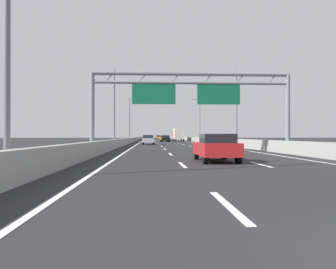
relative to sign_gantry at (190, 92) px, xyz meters
The scene contains 52 objects.
ground_plane 76.33m from the sign_gantry, 89.93° to the left, with size 260.00×260.00×0.00m, color #262628.
lane_dash_left_0 20.95m from the sign_gantry, 94.80° to the right, with size 0.16×3.00×0.01m, color white.
lane_dash_left_1 12.42m from the sign_gantry, 98.57° to the right, with size 0.16×3.00×0.01m, color white.
lane_dash_left_2 5.59m from the sign_gantry, 126.27° to the right, with size 0.16×3.00×0.01m, color white.
lane_dash_left_3 8.39m from the sign_gantry, 104.34° to the left, with size 0.16×3.00×0.01m, color white.
lane_dash_left_4 16.48m from the sign_gantry, 96.21° to the left, with size 0.16×3.00×0.01m, color white.
lane_dash_left_5 25.19m from the sign_gantry, 93.96° to the left, with size 0.16×3.00×0.01m, color white.
lane_dash_left_6 34.06m from the sign_gantry, 92.90° to the left, with size 0.16×3.00×0.01m, color white.
lane_dash_left_7 42.98m from the sign_gantry, 92.29° to the left, with size 0.16×3.00×0.01m, color white.
lane_dash_left_8 51.92m from the sign_gantry, 91.89° to the left, with size 0.16×3.00×0.01m, color white.
lane_dash_left_9 60.89m from the sign_gantry, 91.61° to the left, with size 0.16×3.00×0.01m, color white.
lane_dash_left_10 69.86m from the sign_gantry, 91.40° to the left, with size 0.16×3.00×0.01m, color white.
lane_dash_left_11 78.84m from the sign_gantry, 91.24° to the left, with size 0.16×3.00×0.01m, color white.
lane_dash_left_12 87.82m from the sign_gantry, 91.11° to the left, with size 0.16×3.00×0.01m, color white.
lane_dash_left_13 96.81m from the sign_gantry, 91.01° to the left, with size 0.16×3.00×0.01m, color white.
lane_dash_left_14 105.80m from the sign_gantry, 90.92° to the left, with size 0.16×3.00×0.01m, color white.
lane_dash_left_15 114.79m from the sign_gantry, 90.85° to the left, with size 0.16×3.00×0.01m, color white.
lane_dash_left_16 123.78m from the sign_gantry, 90.79° to the left, with size 0.16×3.00×0.01m, color white.
lane_dash_left_17 132.77m from the sign_gantry, 90.74° to the left, with size 0.16×3.00×0.01m, color white.
lane_dash_right_1 12.44m from the sign_gantry, 80.51° to the right, with size 0.16×3.00×0.01m, color white.
lane_dash_right_2 5.65m from the sign_gantry, 50.83° to the right, with size 0.16×3.00×0.01m, color white.
lane_dash_right_3 8.43m from the sign_gantry, 74.16° to the left, with size 0.16×3.00×0.01m, color white.
lane_dash_right_4 16.50m from the sign_gantry, 83.11° to the left, with size 0.16×3.00×0.01m, color white.
lane_dash_right_5 25.21m from the sign_gantry, 85.61° to the left, with size 0.16×3.00×0.01m, color white.
lane_dash_right_6 34.07m from the sign_gantry, 86.78° to the left, with size 0.16×3.00×0.01m, color white.
lane_dash_right_7 42.99m from the sign_gantry, 87.46° to the left, with size 0.16×3.00×0.01m, color white.
lane_dash_right_8 51.93m from the sign_gantry, 87.90° to the left, with size 0.16×3.00×0.01m, color white.
lane_dash_right_9 60.89m from the sign_gantry, 88.21° to the left, with size 0.16×3.00×0.01m, color white.
lane_dash_right_10 69.87m from the sign_gantry, 88.44° to the left, with size 0.16×3.00×0.01m, color white.
lane_dash_right_11 78.84m from the sign_gantry, 88.62° to the left, with size 0.16×3.00×0.01m, color white.
lane_dash_right_12 87.83m from the sign_gantry, 88.76° to the left, with size 0.16×3.00×0.01m, color white.
lane_dash_right_13 96.81m from the sign_gantry, 88.88° to the left, with size 0.16×3.00×0.01m, color white.
lane_dash_right_14 105.80m from the sign_gantry, 88.97° to the left, with size 0.16×3.00×0.01m, color white.
lane_dash_right_15 114.79m from the sign_gantry, 89.05° to the left, with size 0.16×3.00×0.01m, color white.
lane_dash_right_16 123.78m from the sign_gantry, 89.12° to the left, with size 0.16×3.00×0.01m, color white.
lane_dash_right_17 132.78m from the sign_gantry, 89.18° to the left, with size 0.16×3.00×0.01m, color white.
edge_line_left 64.56m from the sign_gantry, 94.59° to the left, with size 0.16×176.00×0.01m, color white.
edge_line_right 64.58m from the sign_gantry, 85.24° to the left, with size 0.16×176.00×0.01m, color white.
barrier_left 86.55m from the sign_gantry, 94.52° to the left, with size 0.45×220.00×0.95m.
barrier_right 86.57m from the sign_gantry, 85.36° to the left, with size 0.45×220.00×0.95m.
sign_gantry is the anchor object (origin of this frame).
streetlamp_left_near 17.49m from the sign_gantry, 114.94° to the right, with size 2.58×0.28×9.50m.
streetlamp_left_mid 17.61m from the sign_gantry, 114.77° to the left, with size 2.58×0.28×9.50m.
streetlamp_right_mid 17.69m from the sign_gantry, 64.68° to the left, with size 2.58×0.28×9.50m.
streetlamp_left_far 48.38m from the sign_gantry, 98.77° to the left, with size 2.58×0.28×9.50m.
streetlamp_right_far 48.41m from the sign_gantry, 81.01° to the left, with size 2.58×0.28×9.50m.
silver_car 25.70m from the sign_gantry, 97.75° to the left, with size 1.75×4.44×1.44m.
black_car 47.38m from the sign_gantry, 89.69° to the left, with size 1.84×4.10×1.42m.
yellow_car 54.29m from the sign_gantry, 89.83° to the left, with size 1.85×4.69×1.45m.
red_car 10.21m from the sign_gantry, 88.76° to the right, with size 1.79×4.26×1.41m.
orange_car 108.40m from the sign_gantry, 89.92° to the left, with size 1.82×4.44×1.50m.
box_truck 58.45m from the sign_gantry, 86.16° to the left, with size 2.44×8.63×3.11m.
Camera 1 is at (-3.27, -2.84, 1.32)m, focal length 36.47 mm.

